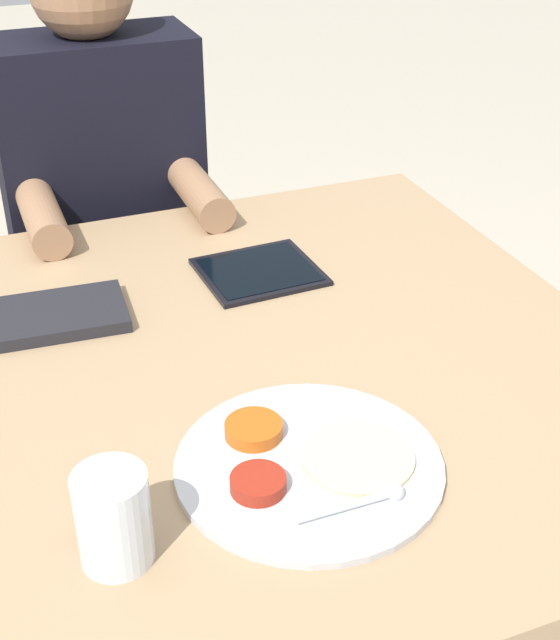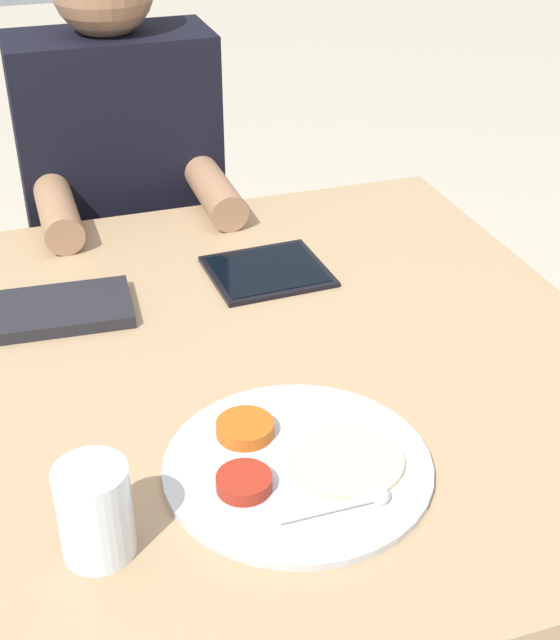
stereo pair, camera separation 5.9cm
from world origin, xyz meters
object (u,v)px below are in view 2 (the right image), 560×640
Objects in this scene: tablet_device at (267,271)px; drinking_glass at (95,511)px; thali_tray at (296,464)px; red_notebook at (66,310)px; person_diner at (128,243)px.

tablet_device is 0.66m from drinking_glass.
thali_tray is 0.51m from red_notebook.
red_notebook is 0.52m from drinking_glass.
red_notebook is at bearing 115.70° from thali_tray.
person_diner is at bearing 108.66° from tablet_device.
thali_tray is 2.92× the size of drinking_glass.
person_diner is (-0.05, 0.97, -0.15)m from thali_tray.
person_diner reaches higher than drinking_glass.
tablet_device is 0.17× the size of person_diner.
thali_tray is 0.99m from person_diner.
red_notebook is 0.56m from person_diner.
red_notebook is at bearing 87.29° from drinking_glass.
person_diner is at bearing 79.02° from drinking_glass.
red_notebook is at bearing -175.10° from tablet_device.
drinking_glass is at bearing -100.98° from person_diner.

